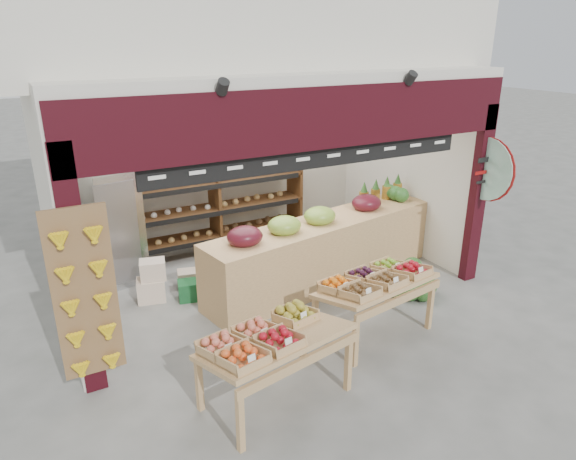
# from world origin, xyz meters

# --- Properties ---
(ground) EXTENTS (60.00, 60.00, 0.00)m
(ground) POSITION_xyz_m (0.00, 0.00, 0.00)
(ground) COLOR #60615C
(ground) RESTS_ON ground
(shop_structure) EXTENTS (6.36, 5.12, 5.40)m
(shop_structure) POSITION_xyz_m (0.00, 1.61, 3.92)
(shop_structure) COLOR silver
(shop_structure) RESTS_ON ground
(banana_board) EXTENTS (0.60, 0.15, 1.80)m
(banana_board) POSITION_xyz_m (-2.73, -1.17, 1.12)
(banana_board) COLOR brown
(banana_board) RESTS_ON ground
(gift_sign) EXTENTS (0.04, 0.93, 0.92)m
(gift_sign) POSITION_xyz_m (2.75, -1.15, 1.75)
(gift_sign) COLOR #AEDBC6
(gift_sign) RESTS_ON ground
(back_shelving) EXTENTS (3.12, 0.51, 1.92)m
(back_shelving) POSITION_xyz_m (-0.27, 1.76, 1.18)
(back_shelving) COLOR brown
(back_shelving) RESTS_ON ground
(refrigerator) EXTENTS (0.79, 0.79, 1.74)m
(refrigerator) POSITION_xyz_m (-1.97, 1.46, 0.87)
(refrigerator) COLOR silver
(refrigerator) RESTS_ON ground
(cardboard_stack) EXTENTS (1.02, 0.73, 0.60)m
(cardboard_stack) POSITION_xyz_m (-1.47, 0.56, 0.22)
(cardboard_stack) COLOR silver
(cardboard_stack) RESTS_ON ground
(mid_counter) EXTENTS (4.00, 1.43, 1.21)m
(mid_counter) POSITION_xyz_m (0.73, -0.07, 0.53)
(mid_counter) COLOR tan
(mid_counter) RESTS_ON ground
(display_table_left) EXTENTS (1.61, 1.09, 0.96)m
(display_table_left) POSITION_xyz_m (-1.26, -2.14, 0.74)
(display_table_left) COLOR tan
(display_table_left) RESTS_ON ground
(display_table_right) EXTENTS (1.55, 1.01, 0.94)m
(display_table_right) POSITION_xyz_m (0.49, -1.62, 0.73)
(display_table_right) COLOR tan
(display_table_right) RESTS_ON ground
(watermelon_pile) EXTENTS (0.72, 0.72, 0.56)m
(watermelon_pile) POSITION_xyz_m (1.60, -1.06, 0.19)
(watermelon_pile) COLOR #1A4818
(watermelon_pile) RESTS_ON ground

